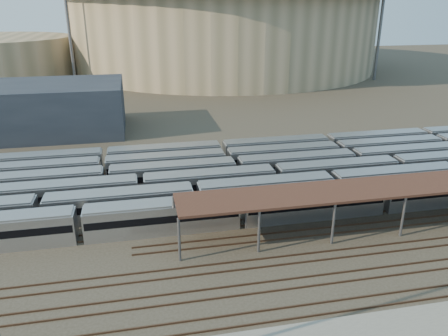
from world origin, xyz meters
TOP-DOWN VIEW (x-y plane):
  - ground at (0.00, 0.00)m, footprint 420.00×420.00m
  - subway_trains at (1.54, 18.50)m, footprint 124.03×23.90m
  - inspection_shed at (22.00, 4.00)m, footprint 60.30×6.00m
  - empty_tracks at (0.00, -5.00)m, footprint 170.00×9.62m
  - stadium at (25.00, 140.00)m, footprint 124.00×124.00m
  - service_building at (-35.00, 55.00)m, footprint 42.00×20.00m
  - floodlight_0 at (-30.00, 110.00)m, footprint 4.00×1.00m
  - floodlight_2 at (70.00, 100.00)m, footprint 4.00×1.00m
  - floodlight_3 at (-10.00, 160.00)m, footprint 4.00×1.00m

SIDE VIEW (x-z plane):
  - ground at x=0.00m, z-range 0.00..0.00m
  - empty_tracks at x=0.00m, z-range 0.00..0.18m
  - subway_trains at x=1.54m, z-range 0.00..3.60m
  - inspection_shed at x=22.00m, z-range 2.33..7.63m
  - service_building at x=-35.00m, z-range 0.00..10.00m
  - stadium at x=25.00m, z-range 0.22..32.72m
  - floodlight_0 at x=-30.00m, z-range 1.45..39.85m
  - floodlight_2 at x=70.00m, z-range 1.45..39.85m
  - floodlight_3 at x=-10.00m, z-range 1.45..39.85m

